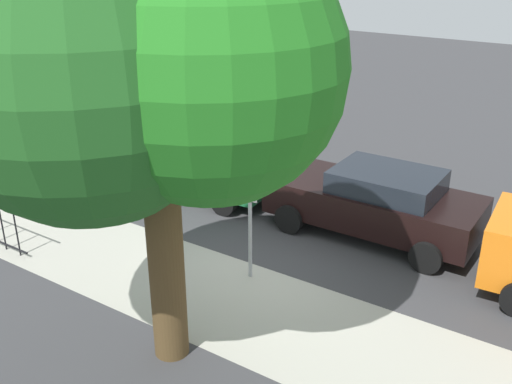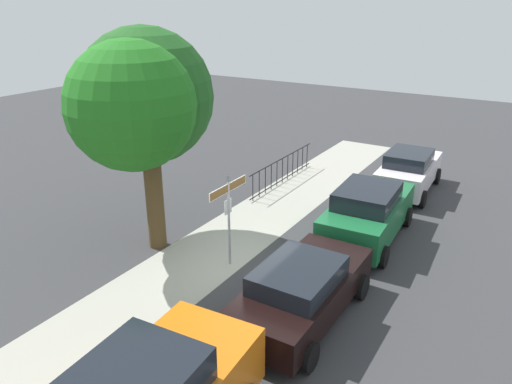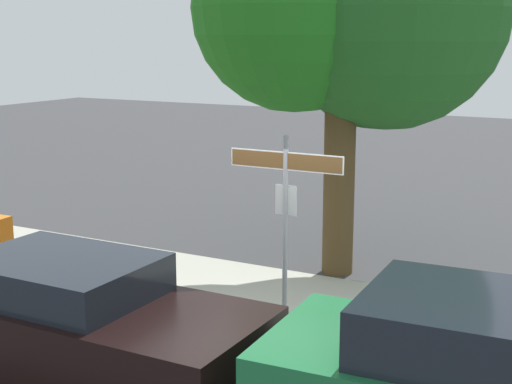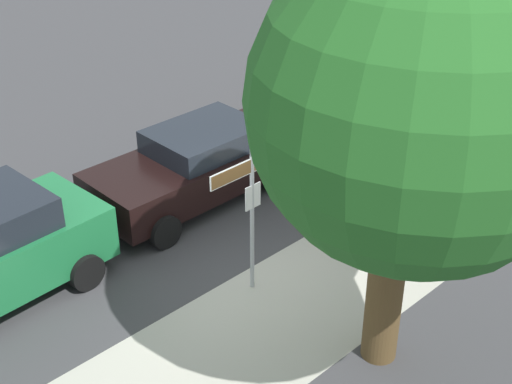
{
  "view_description": "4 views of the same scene",
  "coord_description": "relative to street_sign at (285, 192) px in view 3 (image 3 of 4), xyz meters",
  "views": [
    {
      "loc": [
        -5.42,
        8.42,
        5.93
      ],
      "look_at": [
        0.14,
        -0.0,
        1.56
      ],
      "focal_mm": 41.54,
      "sensor_mm": 36.0,
      "label": 1
    },
    {
      "loc": [
        -10.07,
        -6.63,
        7.07
      ],
      "look_at": [
        0.52,
        -0.16,
        2.15
      ],
      "focal_mm": 34.3,
      "sensor_mm": 36.0,
      "label": 2
    },
    {
      "loc": [
        4.42,
        -8.65,
        3.99
      ],
      "look_at": [
        -0.25,
        0.02,
        1.94
      ],
      "focal_mm": 52.43,
      "sensor_mm": 36.0,
      "label": 3
    },
    {
      "loc": [
        6.86,
        7.58,
        7.64
      ],
      "look_at": [
        0.1,
        0.59,
        1.98
      ],
      "focal_mm": 51.26,
      "sensor_mm": 36.0,
      "label": 4
    }
  ],
  "objects": [
    {
      "name": "street_sign",
      "position": [
        0.0,
        0.0,
        0.0
      ],
      "size": [
        1.7,
        0.07,
        2.68
      ],
      "color": "#9EA0A5",
      "rests_on": "ground_plane"
    },
    {
      "name": "car_black",
      "position": [
        -1.25,
        -2.89,
        -1.1
      ],
      "size": [
        4.44,
        2.04,
        1.52
      ],
      "rotation": [
        0.0,
        0.0,
        -0.0
      ],
      "color": "black",
      "rests_on": "ground_plane"
    },
    {
      "name": "sidewalk_strip",
      "position": [
        2.0,
        0.9,
        -1.89
      ],
      "size": [
        24.0,
        2.6,
        0.0
      ],
      "primitive_type": "cube",
      "color": "#A6A496",
      "rests_on": "ground_plane"
    },
    {
      "name": "shade_tree",
      "position": [
        -0.09,
        2.77,
        2.57
      ],
      "size": [
        5.04,
        4.47,
        6.43
      ],
      "color": "#513C21",
      "rests_on": "ground_plane"
    },
    {
      "name": "ground_plane",
      "position": [
        0.0,
        -0.4,
        -1.89
      ],
      "size": [
        60.0,
        60.0,
        0.0
      ],
      "primitive_type": "plane",
      "color": "#38383A"
    }
  ]
}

